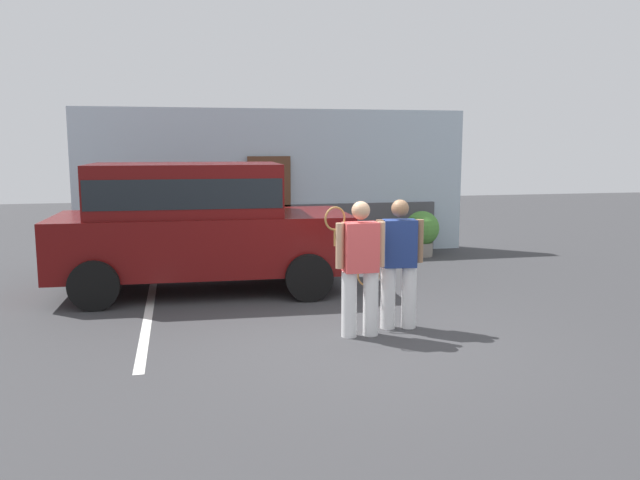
% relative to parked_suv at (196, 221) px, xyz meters
% --- Properties ---
extents(ground_plane, '(40.00, 40.00, 0.00)m').
position_rel_parked_suv_xyz_m(ground_plane, '(1.81, -3.04, -1.15)').
color(ground_plane, '#38383A').
extents(parking_stripe_0, '(0.12, 4.40, 0.01)m').
position_rel_parked_suv_xyz_m(parking_stripe_0, '(-0.73, -1.54, -1.14)').
color(parking_stripe_0, silver).
rests_on(parking_stripe_0, ground_plane).
extents(house_frontage, '(8.29, 0.40, 3.08)m').
position_rel_parked_suv_xyz_m(house_frontage, '(1.80, 3.21, 0.30)').
color(house_frontage, silver).
rests_on(house_frontage, ground_plane).
extents(parked_suv, '(4.67, 2.31, 2.05)m').
position_rel_parked_suv_xyz_m(parked_suv, '(0.00, 0.00, 0.00)').
color(parked_suv, '#590C0C').
rests_on(parked_suv, ground_plane).
extents(tennis_player_man, '(0.76, 0.26, 1.67)m').
position_rel_parked_suv_xyz_m(tennis_player_man, '(1.87, -2.92, -0.27)').
color(tennis_player_man, white).
rests_on(tennis_player_man, ground_plane).
extents(tennis_player_woman, '(0.87, 0.31, 1.66)m').
position_rel_parked_suv_xyz_m(tennis_player_woman, '(2.45, -2.70, -0.29)').
color(tennis_player_woman, white).
rests_on(tennis_player_woman, ground_plane).
extents(potted_plant_by_porch, '(0.73, 0.73, 0.96)m').
position_rel_parked_suv_xyz_m(potted_plant_by_porch, '(4.74, 2.30, -0.61)').
color(potted_plant_by_porch, gray).
rests_on(potted_plant_by_porch, ground_plane).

